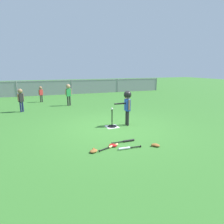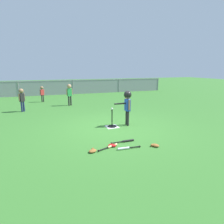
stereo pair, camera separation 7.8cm
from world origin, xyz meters
TOP-DOWN VIEW (x-y plane):
  - ground_plane at (0.00, 0.00)m, footprint 60.00×60.00m
  - home_plate at (-0.01, 0.12)m, footprint 0.44×0.44m
  - batting_tee at (-0.01, 0.12)m, footprint 0.32×0.32m
  - baseball_on_tee at (-0.01, 0.12)m, footprint 0.07×0.07m
  - batter_child at (0.58, 0.11)m, footprint 0.65×0.37m
  - fielder_deep_right at (-2.35, 6.45)m, footprint 0.28×0.20m
  - fielder_deep_left at (-3.27, 3.91)m, footprint 0.27×0.25m
  - fielder_near_left at (-0.90, 4.71)m, footprint 0.35×0.24m
  - spare_bat_silver at (-0.33, -1.84)m, footprint 0.64×0.09m
  - spare_bat_wood at (-0.68, -1.60)m, footprint 0.62×0.29m
  - spare_bat_black at (-0.13, -1.39)m, footprint 0.70×0.06m
  - glove_by_plate at (-0.62, -1.56)m, footprint 0.27×0.25m
  - glove_near_bats at (-1.20, -1.72)m, footprint 0.27×0.24m
  - glove_tossed_aside at (0.48, -1.95)m, footprint 0.25×0.27m
  - outfield_fence at (0.00, 9.45)m, footprint 16.06×0.06m

SIDE VIEW (x-z plane):
  - ground_plane at x=0.00m, z-range 0.00..0.00m
  - home_plate at x=-0.01m, z-range 0.00..0.01m
  - spare_bat_silver at x=-0.33m, z-range 0.00..0.06m
  - spare_bat_wood at x=-0.68m, z-range 0.00..0.06m
  - spare_bat_black at x=-0.13m, z-range 0.00..0.06m
  - glove_by_plate at x=-0.62m, z-range 0.00..0.07m
  - glove_near_bats at x=-1.20m, z-range 0.00..0.07m
  - glove_tossed_aside at x=0.48m, z-range 0.00..0.07m
  - batting_tee at x=-0.01m, z-range -0.22..0.41m
  - outfield_fence at x=0.00m, z-range 0.04..1.19m
  - fielder_deep_right at x=-2.35m, z-range 0.14..1.13m
  - baseball_on_tee at x=-0.01m, z-range 0.63..0.70m
  - fielder_deep_left at x=-3.27m, z-range 0.16..1.29m
  - fielder_near_left at x=-0.90m, z-range 0.17..1.38m
  - batter_child at x=0.58m, z-range 0.27..1.56m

